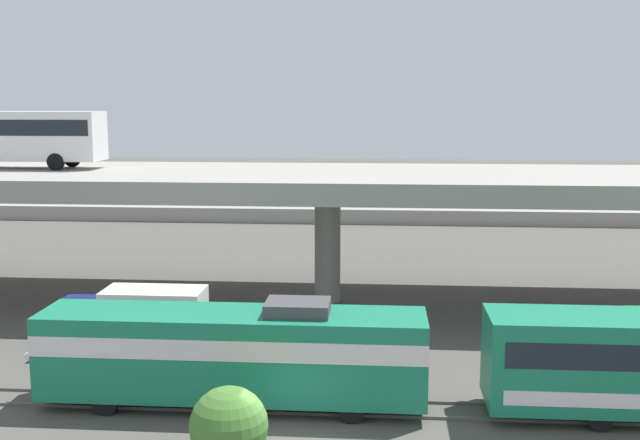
% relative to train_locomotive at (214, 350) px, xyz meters
% --- Properties ---
extents(rail_strip_near, '(110.00, 0.12, 0.12)m').
position_rel_train_locomotive_xyz_m(rail_strip_near, '(3.24, -0.74, -2.13)').
color(rail_strip_near, '#59544C').
rests_on(rail_strip_near, ground_plane).
extents(rail_strip_far, '(110.00, 0.12, 0.12)m').
position_rel_train_locomotive_xyz_m(rail_strip_far, '(3.24, 0.74, -2.13)').
color(rail_strip_far, '#59544C').
rests_on(rail_strip_far, ground_plane).
extents(train_locomotive, '(15.68, 3.04, 4.18)m').
position_rel_train_locomotive_xyz_m(train_locomotive, '(0.00, 0.00, 0.00)').
color(train_locomotive, '#197A56').
rests_on(train_locomotive, ground_plane).
extents(highway_overpass, '(96.00, 12.57, 7.56)m').
position_rel_train_locomotive_xyz_m(highway_overpass, '(3.24, 16.00, 4.67)').
color(highway_overpass, gray).
rests_on(highway_overpass, ground_plane).
extents(transit_bus_on_overpass, '(12.00, 2.68, 3.40)m').
position_rel_train_locomotive_xyz_m(transit_bus_on_overpass, '(-16.32, 16.83, 7.43)').
color(transit_bus_on_overpass, silver).
rests_on(transit_bus_on_overpass, highway_overpass).
extents(service_truck_west, '(6.80, 2.46, 3.04)m').
position_rel_train_locomotive_xyz_m(service_truck_west, '(-4.94, 5.85, -0.56)').
color(service_truck_west, navy).
rests_on(service_truck_west, ground_plane).
extents(pier_parking_lot, '(73.86, 13.91, 1.40)m').
position_rel_train_locomotive_xyz_m(pier_parking_lot, '(3.24, 51.00, -1.49)').
color(pier_parking_lot, gray).
rests_on(pier_parking_lot, ground_plane).
extents(parked_car_0, '(4.38, 1.83, 1.50)m').
position_rel_train_locomotive_xyz_m(parked_car_0, '(-24.58, 49.71, -0.02)').
color(parked_car_0, '#9E998C').
rests_on(parked_car_0, pier_parking_lot).
extents(parked_car_1, '(4.20, 1.84, 1.50)m').
position_rel_train_locomotive_xyz_m(parked_car_1, '(-1.89, 54.18, -0.02)').
color(parked_car_1, '#9E998C').
rests_on(parked_car_1, pier_parking_lot).
extents(parked_car_2, '(4.06, 1.84, 1.50)m').
position_rel_train_locomotive_xyz_m(parked_car_2, '(3.71, 51.66, -0.02)').
color(parked_car_2, maroon).
rests_on(parked_car_2, pier_parking_lot).
extents(parked_car_3, '(4.11, 1.93, 1.50)m').
position_rel_train_locomotive_xyz_m(parked_car_3, '(10.14, 50.42, -0.02)').
color(parked_car_3, black).
rests_on(parked_car_3, pier_parking_lot).
extents(parked_car_4, '(4.44, 1.84, 1.50)m').
position_rel_train_locomotive_xyz_m(parked_car_4, '(14.97, 51.48, -0.02)').
color(parked_car_4, maroon).
rests_on(parked_car_4, pier_parking_lot).
extents(harbor_water, '(140.00, 36.00, 0.01)m').
position_rel_train_locomotive_xyz_m(harbor_water, '(3.24, 74.00, -2.19)').
color(harbor_water, '#385B7A').
rests_on(harbor_water, ground_plane).
extents(shrub_right, '(2.56, 2.56, 2.56)m').
position_rel_train_locomotive_xyz_m(shrub_right, '(1.51, -4.78, -0.91)').
color(shrub_right, '#447930').
rests_on(shrub_right, ground_plane).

